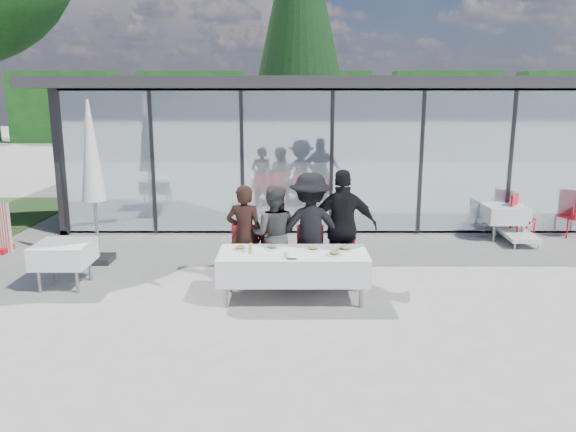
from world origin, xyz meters
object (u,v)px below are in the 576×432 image
object	(u,v)px
dining_table	(293,266)
folded_eyeglasses	(292,259)
diner_b	(274,235)
diner_chair_c	(310,252)
diner_a	(245,234)
juice_bottle	(251,248)
plate_a	(240,248)
diner_chair_d	(343,252)
lounger	(515,229)
diner_d	(343,227)
plate_extra	(334,254)
spare_table_right	(504,214)
plate_b	(272,247)
spare_chair_a	(519,215)
plate_c	(313,248)
spare_table_left	(64,254)
diner_chair_a	(245,252)
diner_chair_b	(274,252)
conifer_tree	(300,10)
market_umbrella	(92,160)
diner_c	(310,229)
plate_d	(345,249)

from	to	relation	value
dining_table	folded_eyeglasses	distance (m)	0.43
dining_table	diner_b	size ratio (longest dim) A/B	1.36
dining_table	diner_chair_c	world-z (taller)	diner_chair_c
dining_table	diner_a	xyz separation A→B (m)	(-0.79, 0.77, 0.29)
juice_bottle	dining_table	bearing A→B (deg)	4.78
plate_a	diner_chair_d	bearing A→B (deg)	20.07
lounger	diner_d	bearing A→B (deg)	-145.27
plate_extra	spare_table_right	size ratio (longest dim) A/B	0.30
plate_b	spare_table_right	size ratio (longest dim) A/B	0.30
lounger	plate_extra	bearing A→B (deg)	-138.69
spare_table_right	folded_eyeglasses	bearing A→B (deg)	-138.81
plate_b	spare_chair_a	bearing A→B (deg)	32.99
folded_eyeglasses	spare_table_right	world-z (taller)	folded_eyeglasses
diner_a	spare_chair_a	bearing A→B (deg)	-144.77
diner_a	plate_c	xyz separation A→B (m)	(1.09, -0.65, -0.06)
dining_table	plate_a	distance (m)	0.86
dining_table	folded_eyeglasses	world-z (taller)	folded_eyeglasses
diner_chair_d	spare_table_left	xyz separation A→B (m)	(-4.55, -0.17, 0.02)
spare_chair_a	diner_chair_a	bearing A→B (deg)	-153.46
folded_eyeglasses	spare_table_left	distance (m)	3.82
diner_a	diner_chair_d	size ratio (longest dim) A/B	1.71
diner_d	juice_bottle	bearing A→B (deg)	29.16
diner_a	lounger	xyz separation A→B (m)	(5.58, 2.75, -0.57)
diner_chair_b	spare_table_right	distance (m)	5.72
dining_table	juice_bottle	distance (m)	0.70
diner_chair_a	lounger	xyz separation A→B (m)	(5.58, 2.77, -0.28)
diner_a	conifer_tree	xyz separation A→B (m)	(1.13, 12.19, 5.16)
diner_b	market_umbrella	world-z (taller)	market_umbrella
juice_bottle	conifer_tree	size ratio (longest dim) A/B	0.01
diner_chair_d	dining_table	bearing A→B (deg)	-137.80
diner_b	juice_bottle	size ratio (longest dim) A/B	11.12
plate_extra	spare_chair_a	distance (m)	5.68
diner_c	spare_table_right	bearing A→B (deg)	-146.49
plate_c	conifer_tree	xyz separation A→B (m)	(0.04, 12.84, 5.21)
diner_chair_b	spare_table_left	xyz separation A→B (m)	(-3.40, -0.17, 0.02)
diner_chair_d	plate_d	bearing A→B (deg)	-92.62
diner_b	plate_extra	size ratio (longest dim) A/B	6.45
plate_a	spare_table_right	size ratio (longest dim) A/B	0.30
dining_table	diner_d	distance (m)	1.20
plate_d	plate_extra	world-z (taller)	same
diner_c	plate_a	distance (m)	1.27
diner_chair_b	spare_table_left	size ratio (longest dim) A/B	1.13
diner_chair_a	plate_extra	bearing A→B (deg)	-32.90
diner_chair_b	plate_d	bearing A→B (deg)	-29.69
plate_c	folded_eyeglasses	xyz separation A→B (m)	(-0.33, -0.49, -0.02)
diner_chair_c	spare_chair_a	world-z (taller)	same
dining_table	diner_d	world-z (taller)	diner_d
plate_c	spare_table_right	world-z (taller)	plate_c
diner_b	plate_b	size ratio (longest dim) A/B	6.45
diner_chair_a	diner_chair_b	world-z (taller)	same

